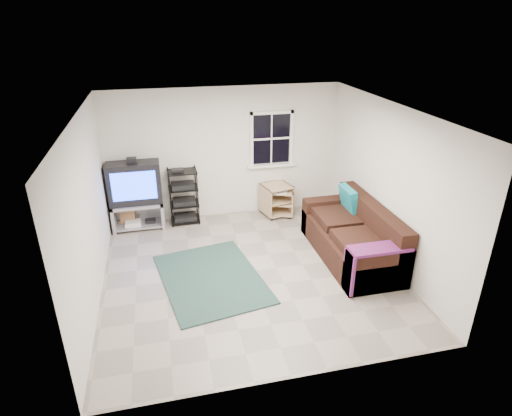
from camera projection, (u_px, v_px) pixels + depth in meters
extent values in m
plane|color=gray|center=(250.00, 271.00, 6.96)|extent=(4.60, 4.60, 0.00)
plane|color=white|center=(249.00, 111.00, 5.88)|extent=(4.60, 4.60, 0.00)
plane|color=beige|center=(225.00, 154.00, 8.45)|extent=(4.60, 0.00, 4.60)
plane|color=beige|center=(297.00, 284.00, 4.38)|extent=(4.60, 0.00, 4.60)
plane|color=beige|center=(88.00, 213.00, 5.94)|extent=(0.00, 4.60, 4.60)
plane|color=beige|center=(388.00, 185.00, 6.89)|extent=(0.00, 4.60, 4.60)
cube|color=black|center=(271.00, 138.00, 8.53)|extent=(0.80, 0.01, 1.02)
cube|color=white|center=(272.00, 113.00, 8.30)|extent=(0.88, 0.06, 0.06)
cube|color=white|center=(271.00, 165.00, 8.73)|extent=(0.98, 0.14, 0.05)
cube|color=white|center=(251.00, 140.00, 8.43)|extent=(0.06, 0.06, 1.10)
cube|color=white|center=(291.00, 137.00, 8.60)|extent=(0.06, 0.06, 1.10)
cube|color=white|center=(271.00, 139.00, 8.52)|extent=(0.78, 0.04, 0.04)
cube|color=#96969E|center=(137.00, 204.00, 8.18)|extent=(0.97, 0.49, 0.06)
cube|color=#96969E|center=(114.00, 217.00, 8.18)|extent=(0.06, 0.49, 0.53)
cube|color=#96969E|center=(162.00, 213.00, 8.37)|extent=(0.06, 0.49, 0.53)
cube|color=#96969E|center=(140.00, 224.00, 8.36)|extent=(0.86, 0.45, 0.04)
cube|color=#96969E|center=(139.00, 210.00, 8.48)|extent=(0.97, 0.04, 0.53)
cube|color=silver|center=(133.00, 223.00, 8.28)|extent=(0.29, 0.23, 0.08)
cube|color=black|center=(151.00, 221.00, 8.39)|extent=(0.19, 0.18, 0.06)
cube|color=black|center=(134.00, 183.00, 8.00)|extent=(0.97, 0.41, 0.80)
cube|color=#1E41FF|center=(134.00, 186.00, 7.81)|extent=(0.80, 0.01, 0.54)
cube|color=black|center=(132.00, 160.00, 7.82)|extent=(0.18, 0.13, 0.10)
cylinder|color=black|center=(171.00, 201.00, 8.17)|extent=(0.02, 0.02, 1.12)
cylinder|color=black|center=(198.00, 199.00, 8.28)|extent=(0.02, 0.02, 1.12)
cylinder|color=black|center=(170.00, 194.00, 8.49)|extent=(0.02, 0.02, 1.12)
cylinder|color=black|center=(196.00, 191.00, 8.60)|extent=(0.02, 0.02, 1.12)
cube|color=black|center=(186.00, 219.00, 8.60)|extent=(0.56, 0.41, 0.02)
cube|color=black|center=(185.00, 217.00, 8.57)|extent=(0.44, 0.33, 0.09)
cube|color=black|center=(184.00, 204.00, 8.46)|extent=(0.56, 0.41, 0.02)
cube|color=black|center=(184.00, 201.00, 8.43)|extent=(0.44, 0.33, 0.09)
cube|color=black|center=(183.00, 188.00, 8.32)|extent=(0.56, 0.41, 0.02)
cube|color=black|center=(183.00, 185.00, 8.29)|extent=(0.44, 0.33, 0.09)
cube|color=black|center=(182.00, 172.00, 8.17)|extent=(0.56, 0.41, 0.02)
cube|color=tan|center=(277.00, 186.00, 8.68)|extent=(0.66, 0.66, 0.02)
cube|color=tan|center=(276.00, 211.00, 8.91)|extent=(0.66, 0.66, 0.02)
cube|color=tan|center=(265.00, 201.00, 8.69)|extent=(0.15, 0.54, 0.59)
cube|color=tan|center=(287.00, 196.00, 8.90)|extent=(0.15, 0.54, 0.59)
cube|color=tan|center=(270.00, 194.00, 9.01)|extent=(0.49, 0.14, 0.59)
cube|color=tan|center=(276.00, 200.00, 8.81)|extent=(0.61, 0.63, 0.02)
cylinder|color=black|center=(272.00, 219.00, 8.66)|extent=(0.05, 0.05, 0.05)
cylinder|color=black|center=(280.00, 207.00, 9.20)|extent=(0.05, 0.05, 0.05)
cube|color=tan|center=(282.00, 191.00, 8.72)|extent=(0.63, 0.63, 0.02)
cube|color=tan|center=(281.00, 211.00, 8.91)|extent=(0.63, 0.63, 0.02)
cube|color=tan|center=(270.00, 201.00, 8.84)|extent=(0.19, 0.47, 0.49)
cube|color=tan|center=(293.00, 202.00, 8.79)|extent=(0.19, 0.47, 0.49)
cube|color=tan|center=(282.00, 197.00, 9.03)|extent=(0.43, 0.17, 0.49)
cube|color=tan|center=(281.00, 202.00, 8.82)|extent=(0.58, 0.59, 0.02)
cylinder|color=black|center=(271.00, 217.00, 8.77)|extent=(0.05, 0.05, 0.05)
cylinder|color=black|center=(291.00, 210.00, 9.08)|extent=(0.05, 0.05, 0.05)
cylinder|color=silver|center=(279.00, 191.00, 8.62)|extent=(0.35, 0.35, 0.03)
cube|color=black|center=(350.00, 245.00, 7.29)|extent=(1.00, 2.22, 0.47)
cube|color=black|center=(373.00, 218.00, 7.17)|extent=(0.27, 2.22, 0.48)
cube|color=black|center=(329.00, 215.00, 8.11)|extent=(1.00, 0.27, 0.69)
cube|color=black|center=(378.00, 270.00, 6.38)|extent=(1.00, 0.27, 0.69)
cube|color=black|center=(358.00, 242.00, 6.75)|extent=(0.67, 0.80, 0.14)
cube|color=black|center=(336.00, 218.00, 7.54)|extent=(0.67, 0.80, 0.14)
cube|color=teal|center=(349.00, 199.00, 7.64)|extent=(0.22, 0.53, 0.46)
cube|color=navy|center=(380.00, 248.00, 6.22)|extent=(0.92, 0.33, 0.04)
cube|color=navy|center=(349.00, 272.00, 6.27)|extent=(0.04, 0.33, 0.64)
cube|color=black|center=(211.00, 278.00, 6.76)|extent=(1.78, 2.23, 0.02)
cube|color=#A37A49|center=(128.00, 216.00, 8.38)|extent=(0.29, 0.20, 0.40)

